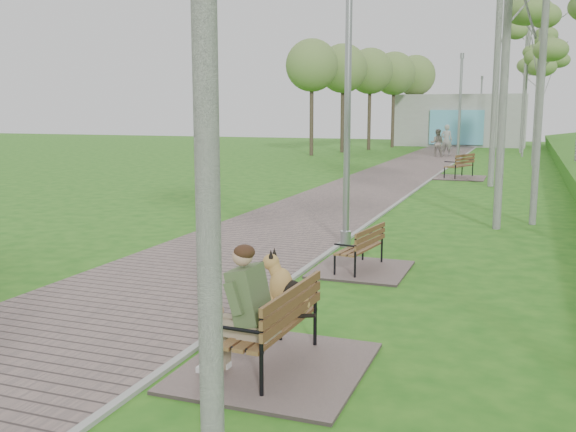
# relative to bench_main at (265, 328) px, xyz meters

# --- Properties ---
(walkway) EXTENTS (3.50, 67.00, 0.04)m
(walkway) POSITION_rel_bench_main_xyz_m (-2.75, 17.44, -0.45)
(walkway) COLOR #6A5956
(walkway) RESTS_ON ground
(kerb) EXTENTS (0.10, 67.00, 0.05)m
(kerb) POSITION_rel_bench_main_xyz_m (-1.00, 17.44, -0.44)
(kerb) COLOR #999993
(kerb) RESTS_ON ground
(building_north) EXTENTS (10.00, 5.20, 4.00)m
(building_north) POSITION_rel_bench_main_xyz_m (-2.50, 46.91, 1.53)
(building_north) COLOR #9E9E99
(building_north) RESTS_ON ground
(bench_main) EXTENTS (1.91, 2.12, 1.67)m
(bench_main) POSITION_rel_bench_main_xyz_m (0.00, 0.00, 0.00)
(bench_main) COLOR #6A5956
(bench_main) RESTS_ON ground
(bench_second) EXTENTS (1.60, 1.77, 0.98)m
(bench_second) POSITION_rel_bench_main_xyz_m (-0.10, 4.62, -0.29)
(bench_second) COLOR #6A5956
(bench_second) RESTS_ON ground
(bench_third) EXTENTS (2.04, 2.27, 1.25)m
(bench_third) POSITION_rel_bench_main_xyz_m (-0.02, 21.20, -0.23)
(bench_third) COLOR #6A5956
(bench_third) RESTS_ON ground
(lamp_post_second) EXTENTS (0.22, 0.22, 5.71)m
(lamp_post_second) POSITION_rel_bench_main_xyz_m (-0.86, 6.46, 2.20)
(lamp_post_second) COLOR gray
(lamp_post_second) RESTS_ON ground
(lamp_post_third) EXTENTS (0.21, 0.21, 5.49)m
(lamp_post_third) POSITION_rel_bench_main_xyz_m (-0.57, 26.31, 2.10)
(lamp_post_third) COLOR gray
(lamp_post_third) RESTS_ON ground
(lamp_post_far) EXTENTS (0.21, 0.21, 5.35)m
(lamp_post_far) POSITION_rel_bench_main_xyz_m (-0.87, 45.50, 2.03)
(lamp_post_far) COLOR gray
(lamp_post_far) RESTS_ON ground
(pedestrian_near) EXTENTS (0.74, 0.51, 1.92)m
(pedestrian_near) POSITION_rel_bench_main_xyz_m (-2.11, 34.78, 0.49)
(pedestrian_near) COLOR beige
(pedestrian_near) RESTS_ON ground
(pedestrian_far) EXTENTS (0.86, 0.70, 1.67)m
(pedestrian_far) POSITION_rel_bench_main_xyz_m (-2.49, 33.30, 0.37)
(pedestrian_far) COLOR gray
(pedestrian_far) RESTS_ON ground
(birch_far_b) EXTENTS (2.44, 2.44, 8.67)m
(birch_far_b) POSITION_rel_bench_main_xyz_m (2.90, 28.81, 6.34)
(birch_far_b) COLOR silver
(birch_far_b) RESTS_ON ground
(birch_far_c) EXTENTS (2.40, 2.40, 8.35)m
(birch_far_c) POSITION_rel_bench_main_xyz_m (2.34, 35.28, 6.08)
(birch_far_c) COLOR silver
(birch_far_c) RESTS_ON ground
(birch_distant_a) EXTENTS (2.57, 2.57, 10.23)m
(birch_distant_a) POSITION_rel_bench_main_xyz_m (2.20, 39.03, 7.57)
(birch_distant_a) COLOR silver
(birch_distant_a) RESTS_ON ground
(birch_distant_b) EXTENTS (2.50, 2.50, 8.02)m
(birch_distant_b) POSITION_rel_bench_main_xyz_m (3.46, 46.26, 5.83)
(birch_distant_b) COLOR silver
(birch_distant_b) RESTS_ON ground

